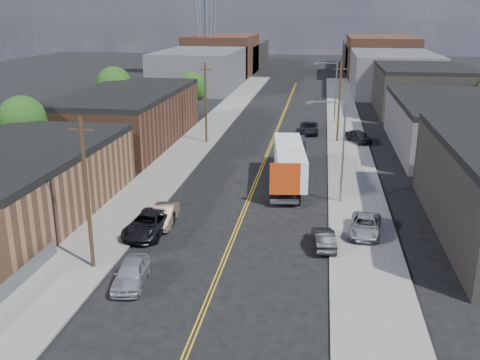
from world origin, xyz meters
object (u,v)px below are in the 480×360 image
(semi_truck, at_px, (290,159))
(car_right_lot_a, at_px, (365,225))
(car_left_b, at_px, (164,215))
(car_right_lot_c, at_px, (359,136))
(car_ahead_truck, at_px, (309,128))
(car_left_c, at_px, (148,224))
(car_left_a, at_px, (131,273))
(car_right_oncoming, at_px, (324,239))

(semi_truck, height_order, car_right_lot_a, semi_truck)
(car_left_b, bearing_deg, car_right_lot_c, 57.47)
(car_ahead_truck, bearing_deg, car_left_c, -108.23)
(car_left_a, height_order, car_right_lot_a, car_left_a)
(semi_truck, bearing_deg, car_left_a, -116.95)
(car_left_a, distance_m, car_left_b, 9.74)
(semi_truck, relative_size, car_right_lot_a, 3.20)
(car_left_a, distance_m, car_right_lot_c, 42.41)
(car_left_b, distance_m, car_left_c, 2.09)
(car_left_a, height_order, car_right_lot_c, car_right_lot_c)
(car_left_c, bearing_deg, semi_truck, 59.31)
(semi_truck, bearing_deg, car_right_lot_a, -69.41)
(car_right_oncoming, bearing_deg, car_right_lot_a, -146.81)
(semi_truck, xyz_separation_m, car_right_oncoming, (3.33, -14.99, -1.57))
(semi_truck, relative_size, car_ahead_truck, 2.86)
(car_left_b, relative_size, car_ahead_truck, 0.85)
(car_left_a, height_order, car_ahead_truck, car_left_a)
(car_right_lot_a, height_order, car_right_lot_c, car_right_lot_c)
(car_right_lot_c, xyz_separation_m, car_ahead_truck, (-6.36, 4.87, -0.16))
(car_left_b, bearing_deg, car_ahead_truck, 70.19)
(semi_truck, bearing_deg, car_right_lot_c, 59.58)
(car_left_a, bearing_deg, car_left_c, 93.30)
(car_left_b, bearing_deg, car_left_a, -88.52)
(car_right_lot_a, bearing_deg, car_right_lot_c, 94.39)
(semi_truck, xyz_separation_m, car_ahead_truck, (1.23, 21.99, -1.50))
(car_right_lot_a, bearing_deg, car_left_b, -172.96)
(car_ahead_truck, bearing_deg, car_left_a, -103.73)
(car_left_a, xyz_separation_m, car_right_lot_a, (14.64, 9.78, 0.05))
(car_left_a, height_order, car_left_c, car_left_c)
(car_right_oncoming, distance_m, car_right_lot_c, 32.39)
(semi_truck, relative_size, car_left_c, 2.67)
(semi_truck, distance_m, car_left_c, 17.50)
(car_left_b, xyz_separation_m, car_right_oncoming, (12.39, -2.48, -0.08))
(car_left_b, xyz_separation_m, car_left_c, (-0.61, -2.00, 0.05))
(car_left_c, distance_m, car_right_lot_c, 36.03)
(car_right_lot_a, bearing_deg, car_left_c, -165.87)
(car_right_oncoming, bearing_deg, car_right_lot_c, -104.42)
(car_left_c, height_order, car_right_lot_a, car_left_c)
(car_right_lot_c, bearing_deg, car_left_a, -139.20)
(semi_truck, distance_m, car_right_oncoming, 15.43)
(car_left_c, height_order, car_right_lot_c, car_right_lot_c)
(car_right_lot_a, bearing_deg, semi_truck, 123.86)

